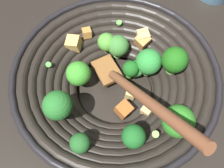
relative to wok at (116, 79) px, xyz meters
The scene contains 2 objects.
ground_plane 0.06m from the wok, 110.46° to the left, with size 4.00×4.00×0.00m, color #28231E.
wok is the anchor object (origin of this frame).
Camera 1 is at (-0.15, -0.19, 0.50)m, focal length 37.64 mm.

